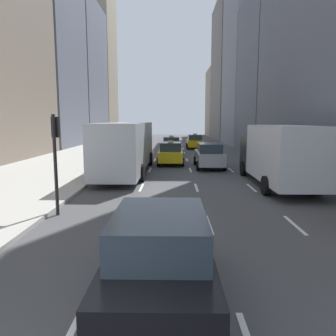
% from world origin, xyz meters
% --- Properties ---
extents(sidewalk_left, '(8.00, 66.00, 0.15)m').
position_xyz_m(sidewalk_left, '(-7.00, 27.00, 0.07)').
color(sidewalk_left, '#ADAAA3').
rests_on(sidewalk_left, ground).
extents(lane_markings, '(5.72, 56.00, 0.01)m').
position_xyz_m(lane_markings, '(2.60, 23.00, 0.01)').
color(lane_markings, white).
rests_on(lane_markings, ground).
extents(building_row_left, '(6.00, 71.96, 36.80)m').
position_xyz_m(building_row_left, '(-14.00, 34.52, 15.66)').
color(building_row_left, gray).
rests_on(building_row_left, ground).
extents(building_row_right, '(6.00, 76.52, 29.99)m').
position_xyz_m(building_row_right, '(12.00, 38.50, 12.22)').
color(building_row_right, gray).
rests_on(building_row_right, ground).
extents(taxi_lead, '(2.02, 4.40, 1.87)m').
position_xyz_m(taxi_lead, '(1.20, 31.81, 0.88)').
color(taxi_lead, yellow).
rests_on(taxi_lead, ground).
extents(taxi_second, '(2.02, 4.40, 1.87)m').
position_xyz_m(taxi_second, '(1.20, 23.06, 0.88)').
color(taxi_second, yellow).
rests_on(taxi_second, ground).
extents(taxi_third, '(2.02, 4.40, 1.87)m').
position_xyz_m(taxi_third, '(4.00, 37.44, 0.88)').
color(taxi_third, yellow).
rests_on(taxi_third, ground).
extents(sedan_black_near, '(2.02, 4.73, 1.79)m').
position_xyz_m(sedan_black_near, '(4.00, 21.12, 0.91)').
color(sedan_black_near, '#9EA0A5').
rests_on(sedan_black_near, ground).
extents(sedan_silver_behind, '(2.02, 4.42, 1.80)m').
position_xyz_m(sedan_silver_behind, '(1.20, 3.29, 0.91)').
color(sedan_silver_behind, black).
rests_on(sedan_silver_behind, ground).
extents(city_bus, '(2.80, 11.61, 3.25)m').
position_xyz_m(city_bus, '(-1.61, 18.81, 1.79)').
color(city_bus, '#B7BCC1').
rests_on(city_bus, ground).
extents(box_truck, '(2.58, 8.40, 3.15)m').
position_xyz_m(box_truck, '(6.80, 14.47, 1.71)').
color(box_truck, '#262628').
rests_on(box_truck, ground).
extents(traffic_light_pole, '(0.24, 0.42, 3.60)m').
position_xyz_m(traffic_light_pole, '(-2.75, 9.12, 2.41)').
color(traffic_light_pole, black).
rests_on(traffic_light_pole, ground).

